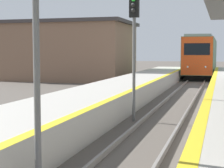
% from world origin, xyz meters
% --- Properties ---
extents(train, '(2.77, 19.01, 4.21)m').
position_xyz_m(train, '(0.00, 41.61, 2.14)').
color(train, black).
rests_on(train, ground).
extents(signal_near, '(0.36, 0.31, 4.84)m').
position_xyz_m(signal_near, '(-1.09, 4.95, 3.36)').
color(signal_near, '#595959').
rests_on(signal_near, ground).
extents(signal_mid, '(0.36, 0.31, 4.84)m').
position_xyz_m(signal_mid, '(-1.10, 12.74, 3.36)').
color(signal_mid, '#595959').
rests_on(signal_mid, ground).
extents(station_building, '(12.62, 8.11, 5.41)m').
position_xyz_m(station_building, '(-12.17, 31.77, 2.72)').
color(station_building, brown).
rests_on(station_building, ground).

